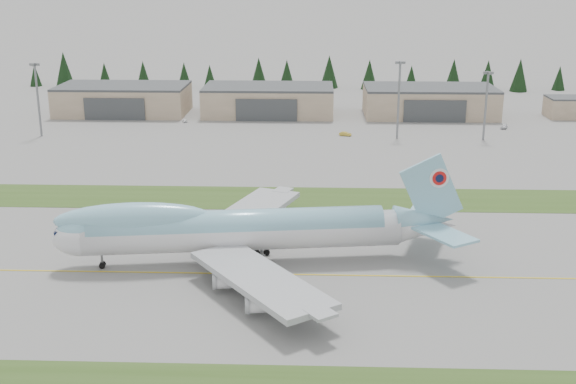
{
  "coord_description": "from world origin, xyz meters",
  "views": [
    {
      "loc": [
        2.12,
        -118.31,
        51.73
      ],
      "look_at": [
        -3.11,
        24.07,
        8.0
      ],
      "focal_mm": 45.0,
      "sensor_mm": 36.0,
      "label": 1
    }
  ],
  "objects_px": {
    "hangar_center": "(269,100)",
    "service_vehicle_c": "(504,128)",
    "hangar_right": "(429,101)",
    "hangar_left": "(124,99)",
    "boeing_747_freighter": "(239,229)",
    "service_vehicle_b": "(345,136)",
    "service_vehicle_a": "(185,122)"
  },
  "relations": [
    {
      "from": "hangar_left",
      "to": "hangar_right",
      "type": "bearing_deg",
      "value": 0.0
    },
    {
      "from": "hangar_right",
      "to": "service_vehicle_b",
      "type": "xyz_separation_m",
      "value": [
        -32.6,
        -36.29,
        -5.39
      ]
    },
    {
      "from": "hangar_left",
      "to": "service_vehicle_a",
      "type": "xyz_separation_m",
      "value": [
        25.88,
        -16.01,
        -5.39
      ]
    },
    {
      "from": "boeing_747_freighter",
      "to": "hangar_right",
      "type": "relative_size",
      "value": 1.59
    },
    {
      "from": "hangar_center",
      "to": "service_vehicle_b",
      "type": "bearing_deg",
      "value": -52.94
    },
    {
      "from": "service_vehicle_b",
      "to": "service_vehicle_c",
      "type": "relative_size",
      "value": 0.85
    },
    {
      "from": "hangar_center",
      "to": "service_vehicle_b",
      "type": "relative_size",
      "value": 12.0
    },
    {
      "from": "hangar_right",
      "to": "hangar_center",
      "type": "bearing_deg",
      "value": 180.0
    },
    {
      "from": "hangar_right",
      "to": "service_vehicle_b",
      "type": "height_order",
      "value": "hangar_right"
    },
    {
      "from": "service_vehicle_a",
      "to": "hangar_left",
      "type": "bearing_deg",
      "value": 124.13
    },
    {
      "from": "boeing_747_freighter",
      "to": "hangar_right",
      "type": "xyz_separation_m",
      "value": [
        56.43,
        144.76,
        -1.21
      ]
    },
    {
      "from": "hangar_right",
      "to": "service_vehicle_a",
      "type": "xyz_separation_m",
      "value": [
        -89.12,
        -16.01,
        -5.39
      ]
    },
    {
      "from": "hangar_left",
      "to": "service_vehicle_a",
      "type": "relative_size",
      "value": 14.49
    },
    {
      "from": "hangar_right",
      "to": "hangar_left",
      "type": "bearing_deg",
      "value": 180.0
    },
    {
      "from": "hangar_center",
      "to": "service_vehicle_c",
      "type": "xyz_separation_m",
      "value": [
        82.36,
        -22.66,
        -5.39
      ]
    },
    {
      "from": "hangar_left",
      "to": "hangar_right",
      "type": "xyz_separation_m",
      "value": [
        115.0,
        0.0,
        0.0
      ]
    },
    {
      "from": "boeing_747_freighter",
      "to": "hangar_center",
      "type": "relative_size",
      "value": 1.59
    },
    {
      "from": "hangar_right",
      "to": "service_vehicle_b",
      "type": "relative_size",
      "value": 12.0
    },
    {
      "from": "boeing_747_freighter",
      "to": "service_vehicle_b",
      "type": "distance_m",
      "value": 111.26
    },
    {
      "from": "boeing_747_freighter",
      "to": "service_vehicle_c",
      "type": "distance_m",
      "value": 145.46
    },
    {
      "from": "boeing_747_freighter",
      "to": "hangar_right",
      "type": "height_order",
      "value": "boeing_747_freighter"
    },
    {
      "from": "service_vehicle_c",
      "to": "service_vehicle_b",
      "type": "bearing_deg",
      "value": -144.58
    },
    {
      "from": "hangar_right",
      "to": "service_vehicle_c",
      "type": "height_order",
      "value": "hangar_right"
    },
    {
      "from": "service_vehicle_a",
      "to": "service_vehicle_b",
      "type": "relative_size",
      "value": 0.83
    },
    {
      "from": "boeing_747_freighter",
      "to": "service_vehicle_c",
      "type": "relative_size",
      "value": 16.23
    },
    {
      "from": "hangar_right",
      "to": "service_vehicle_c",
      "type": "relative_size",
      "value": 10.21
    },
    {
      "from": "boeing_747_freighter",
      "to": "hangar_left",
      "type": "xyz_separation_m",
      "value": [
        -58.57,
        144.76,
        -1.21
      ]
    },
    {
      "from": "hangar_left",
      "to": "hangar_center",
      "type": "distance_m",
      "value": 55.0
    },
    {
      "from": "boeing_747_freighter",
      "to": "hangar_center",
      "type": "distance_m",
      "value": 144.81
    },
    {
      "from": "hangar_right",
      "to": "service_vehicle_a",
      "type": "height_order",
      "value": "hangar_right"
    },
    {
      "from": "hangar_left",
      "to": "hangar_center",
      "type": "xyz_separation_m",
      "value": [
        55.0,
        0.0,
        0.0
      ]
    },
    {
      "from": "hangar_center",
      "to": "boeing_747_freighter",
      "type": "bearing_deg",
      "value": -88.59
    }
  ]
}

